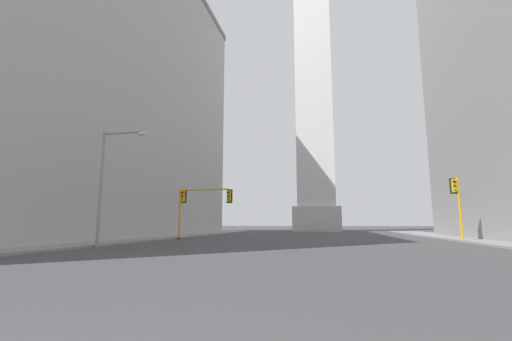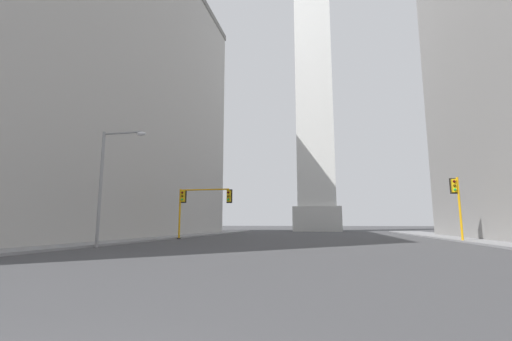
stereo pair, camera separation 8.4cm
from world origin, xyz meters
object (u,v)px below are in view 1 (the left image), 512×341
traffic_light_mid_left (198,200)px  street_lamp (109,174)px  traffic_light_mid_right (457,199)px  obelisk (314,75)px

traffic_light_mid_left → street_lamp: street_lamp is taller
street_lamp → traffic_light_mid_left: bearing=83.2°
traffic_light_mid_right → obelisk: bearing=109.1°
obelisk → traffic_light_mid_left: 46.89m
traffic_light_mid_left → street_lamp: 12.16m
street_lamp → traffic_light_mid_right: bearing=25.7°
obelisk → street_lamp: obelisk is taller
obelisk → street_lamp: bearing=-103.6°
obelisk → traffic_light_mid_right: bearing=-70.9°
traffic_light_mid_left → obelisk: bearing=74.2°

